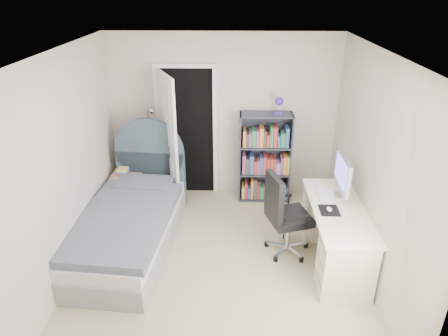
{
  "coord_description": "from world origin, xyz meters",
  "views": [
    {
      "loc": [
        0.17,
        -3.96,
        3.14
      ],
      "look_at": [
        0.05,
        0.41,
        1.07
      ],
      "focal_mm": 32.0,
      "sensor_mm": 36.0,
      "label": 1
    }
  ],
  "objects_px": {
    "bed": "(131,222)",
    "office_chair": "(283,211)",
    "nightstand": "(127,180)",
    "floor_lamp": "(153,161)",
    "bookcase": "(265,161)",
    "desk": "(335,232)"
  },
  "relations": [
    {
      "from": "bed",
      "to": "office_chair",
      "type": "bearing_deg",
      "value": -4.14
    },
    {
      "from": "nightstand",
      "to": "floor_lamp",
      "type": "relative_size",
      "value": 0.44
    },
    {
      "from": "bookcase",
      "to": "desk",
      "type": "xyz_separation_m",
      "value": [
        0.75,
        -1.53,
        -0.22
      ]
    },
    {
      "from": "floor_lamp",
      "to": "bookcase",
      "type": "height_order",
      "value": "bookcase"
    },
    {
      "from": "nightstand",
      "to": "floor_lamp",
      "type": "bearing_deg",
      "value": 46.63
    },
    {
      "from": "nightstand",
      "to": "bookcase",
      "type": "relative_size",
      "value": 0.39
    },
    {
      "from": "bed",
      "to": "desk",
      "type": "distance_m",
      "value": 2.56
    },
    {
      "from": "bed",
      "to": "nightstand",
      "type": "bearing_deg",
      "value": 105.54
    },
    {
      "from": "desk",
      "to": "office_chair",
      "type": "xyz_separation_m",
      "value": [
        -0.62,
        0.14,
        0.19
      ]
    },
    {
      "from": "bed",
      "to": "bookcase",
      "type": "bearing_deg",
      "value": 35.0
    },
    {
      "from": "bookcase",
      "to": "desk",
      "type": "height_order",
      "value": "bookcase"
    },
    {
      "from": "bed",
      "to": "floor_lamp",
      "type": "xyz_separation_m",
      "value": [
        0.07,
        1.33,
        0.27
      ]
    },
    {
      "from": "desk",
      "to": "bed",
      "type": "bearing_deg",
      "value": 173.81
    },
    {
      "from": "floor_lamp",
      "to": "office_chair",
      "type": "xyz_separation_m",
      "value": [
        1.86,
        -1.47,
        0.01
      ]
    },
    {
      "from": "bookcase",
      "to": "office_chair",
      "type": "height_order",
      "value": "bookcase"
    },
    {
      "from": "bookcase",
      "to": "desk",
      "type": "relative_size",
      "value": 1.08
    },
    {
      "from": "nightstand",
      "to": "desk",
      "type": "bearing_deg",
      "value": -23.93
    },
    {
      "from": "floor_lamp",
      "to": "bed",
      "type": "bearing_deg",
      "value": -92.86
    },
    {
      "from": "bookcase",
      "to": "bed",
      "type": "bearing_deg",
      "value": -145.0
    },
    {
      "from": "floor_lamp",
      "to": "office_chair",
      "type": "distance_m",
      "value": 2.37
    },
    {
      "from": "office_chair",
      "to": "nightstand",
      "type": "bearing_deg",
      "value": 153.11
    },
    {
      "from": "floor_lamp",
      "to": "office_chair",
      "type": "relative_size",
      "value": 1.32
    }
  ]
}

